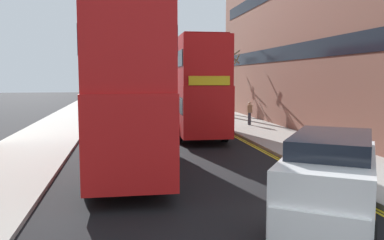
{
  "coord_description": "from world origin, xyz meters",
  "views": [
    {
      "loc": [
        -2.15,
        -4.25,
        3.47
      ],
      "look_at": [
        0.5,
        11.0,
        1.8
      ],
      "focal_mm": 37.48,
      "sensor_mm": 36.0,
      "label": 1
    }
  ],
  "objects_px": {
    "double_decker_bus_away": "(129,88)",
    "double_decker_bus_oncoming": "(192,84)",
    "taxi_minivan": "(330,180)",
    "pedestrian_far": "(250,113)"
  },
  "relations": [
    {
      "from": "double_decker_bus_oncoming",
      "to": "taxi_minivan",
      "type": "relative_size",
      "value": 2.16
    },
    {
      "from": "double_decker_bus_oncoming",
      "to": "pedestrian_far",
      "type": "relative_size",
      "value": 6.7
    },
    {
      "from": "double_decker_bus_oncoming",
      "to": "pedestrian_far",
      "type": "height_order",
      "value": "double_decker_bus_oncoming"
    },
    {
      "from": "taxi_minivan",
      "to": "pedestrian_far",
      "type": "relative_size",
      "value": 3.11
    },
    {
      "from": "double_decker_bus_away",
      "to": "pedestrian_far",
      "type": "relative_size",
      "value": 6.69
    },
    {
      "from": "double_decker_bus_away",
      "to": "double_decker_bus_oncoming",
      "type": "bearing_deg",
      "value": 65.35
    },
    {
      "from": "taxi_minivan",
      "to": "pedestrian_far",
      "type": "xyz_separation_m",
      "value": [
        3.98,
        18.21,
        -0.08
      ]
    },
    {
      "from": "taxi_minivan",
      "to": "double_decker_bus_away",
      "type": "bearing_deg",
      "value": 122.59
    },
    {
      "from": "double_decker_bus_away",
      "to": "double_decker_bus_oncoming",
      "type": "xyz_separation_m",
      "value": [
        3.96,
        8.63,
        0.0
      ]
    },
    {
      "from": "double_decker_bus_away",
      "to": "pedestrian_far",
      "type": "distance_m",
      "value": 14.18
    }
  ]
}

